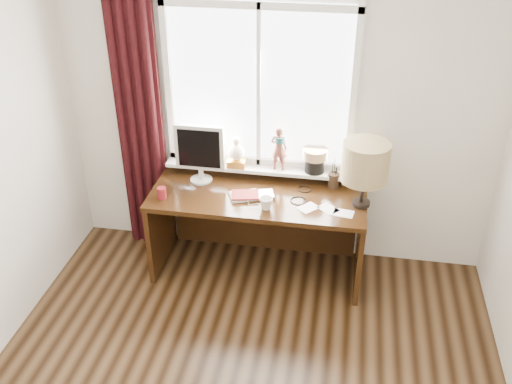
% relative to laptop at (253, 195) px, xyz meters
% --- Properties ---
extents(wall_back, '(3.50, 0.00, 2.60)m').
position_rel_laptop_xyz_m(wall_back, '(0.13, 0.41, 0.54)').
color(wall_back, beige).
rests_on(wall_back, ground).
extents(laptop, '(0.38, 0.31, 0.03)m').
position_rel_laptop_xyz_m(laptop, '(0.00, 0.00, 0.00)').
color(laptop, silver).
rests_on(laptop, desk).
extents(mug, '(0.14, 0.14, 0.10)m').
position_rel_laptop_xyz_m(mug, '(0.13, -0.16, 0.04)').
color(mug, white).
rests_on(mug, desk).
extents(red_cup, '(0.07, 0.07, 0.09)m').
position_rel_laptop_xyz_m(red_cup, '(-0.69, -0.14, 0.03)').
color(red_cup, maroon).
rests_on(red_cup, desk).
extents(window, '(1.52, 0.20, 1.40)m').
position_rel_laptop_xyz_m(window, '(-0.01, 0.36, 0.54)').
color(window, white).
rests_on(window, ground).
extents(curtain, '(0.38, 0.09, 2.25)m').
position_rel_laptop_xyz_m(curtain, '(-1.00, 0.32, 0.35)').
color(curtain, black).
rests_on(curtain, floor).
extents(desk, '(1.70, 0.70, 0.75)m').
position_rel_laptop_xyz_m(desk, '(0.03, 0.14, -0.26)').
color(desk, '#331C0B').
rests_on(desk, floor).
extents(monitor, '(0.40, 0.18, 0.49)m').
position_rel_laptop_xyz_m(monitor, '(-0.46, 0.18, 0.26)').
color(monitor, beige).
rests_on(monitor, desk).
extents(notebook_stack, '(0.26, 0.23, 0.03)m').
position_rel_laptop_xyz_m(notebook_stack, '(-0.06, -0.02, 0.00)').
color(notebook_stack, beige).
rests_on(notebook_stack, desk).
extents(brush_holder, '(0.09, 0.09, 0.25)m').
position_rel_laptop_xyz_m(brush_holder, '(0.61, 0.26, 0.05)').
color(brush_holder, black).
rests_on(brush_holder, desk).
extents(icon_frame, '(0.10, 0.04, 0.13)m').
position_rel_laptop_xyz_m(icon_frame, '(0.73, 0.29, 0.05)').
color(icon_frame, gold).
rests_on(icon_frame, desk).
extents(table_lamp, '(0.35, 0.35, 0.52)m').
position_rel_laptop_xyz_m(table_lamp, '(0.83, 0.02, 0.35)').
color(table_lamp, black).
rests_on(table_lamp, desk).
extents(loose_papers, '(0.44, 0.20, 0.00)m').
position_rel_laptop_xyz_m(loose_papers, '(0.58, -0.10, -0.01)').
color(loose_papers, white).
rests_on(loose_papers, desk).
extents(desk_cables, '(0.48, 0.33, 0.01)m').
position_rel_laptop_xyz_m(desk_cables, '(0.29, 0.07, -0.01)').
color(desk_cables, black).
rests_on(desk_cables, desk).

